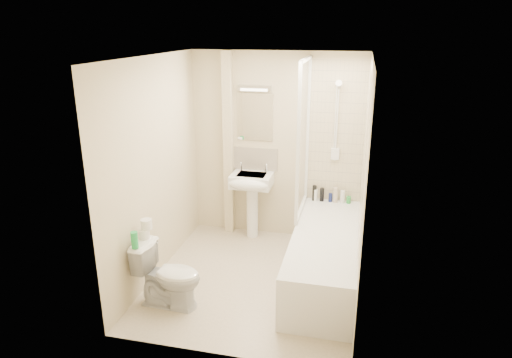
# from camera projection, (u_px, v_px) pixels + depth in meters

# --- Properties ---
(floor) EXTENTS (2.50, 2.50, 0.00)m
(floor) POSITION_uv_depth(u_px,v_px,m) (254.00, 279.00, 5.07)
(floor) COLOR beige
(floor) RESTS_ON ground
(wall_back) EXTENTS (2.20, 0.02, 2.40)m
(wall_back) POSITION_uv_depth(u_px,v_px,m) (276.00, 147.00, 5.84)
(wall_back) COLOR beige
(wall_back) RESTS_ON ground
(wall_left) EXTENTS (0.02, 2.50, 2.40)m
(wall_left) POSITION_uv_depth(u_px,v_px,m) (155.00, 170.00, 4.92)
(wall_left) COLOR beige
(wall_left) RESTS_ON ground
(wall_right) EXTENTS (0.02, 2.50, 2.40)m
(wall_right) POSITION_uv_depth(u_px,v_px,m) (363.00, 185.00, 4.45)
(wall_right) COLOR beige
(wall_right) RESTS_ON ground
(ceiling) EXTENTS (2.20, 2.50, 0.02)m
(ceiling) POSITION_uv_depth(u_px,v_px,m) (254.00, 57.00, 4.30)
(ceiling) COLOR white
(ceiling) RESTS_ON wall_back
(tile_back) EXTENTS (0.70, 0.01, 1.75)m
(tile_back) POSITION_uv_depth(u_px,v_px,m) (336.00, 133.00, 5.60)
(tile_back) COLOR beige
(tile_back) RESTS_ON wall_back
(tile_right) EXTENTS (0.01, 2.10, 1.75)m
(tile_right) POSITION_uv_depth(u_px,v_px,m) (364.00, 158.00, 4.57)
(tile_right) COLOR beige
(tile_right) RESTS_ON wall_right
(pipe_boxing) EXTENTS (0.12, 0.12, 2.40)m
(pipe_boxing) POSITION_uv_depth(u_px,v_px,m) (229.00, 146.00, 5.92)
(pipe_boxing) COLOR beige
(pipe_boxing) RESTS_ON ground
(splashback) EXTENTS (0.60, 0.02, 0.30)m
(splashback) POSITION_uv_depth(u_px,v_px,m) (255.00, 159.00, 5.94)
(splashback) COLOR beige
(splashback) RESTS_ON wall_back
(mirror) EXTENTS (0.46, 0.01, 0.60)m
(mirror) POSITION_uv_depth(u_px,v_px,m) (255.00, 117.00, 5.77)
(mirror) COLOR white
(mirror) RESTS_ON wall_back
(strip_light) EXTENTS (0.42, 0.07, 0.07)m
(strip_light) POSITION_uv_depth(u_px,v_px,m) (255.00, 88.00, 5.63)
(strip_light) COLOR silver
(strip_light) RESTS_ON wall_back
(bathtub) EXTENTS (0.70, 2.10, 0.55)m
(bathtub) POSITION_uv_depth(u_px,v_px,m) (325.00, 255.00, 5.00)
(bathtub) COLOR white
(bathtub) RESTS_ON ground
(shower_screen) EXTENTS (0.04, 0.92, 1.80)m
(shower_screen) POSITION_uv_depth(u_px,v_px,m) (304.00, 138.00, 5.26)
(shower_screen) COLOR white
(shower_screen) RESTS_ON bathtub
(shower_fixture) EXTENTS (0.10, 0.16, 0.99)m
(shower_fixture) POSITION_uv_depth(u_px,v_px,m) (337.00, 124.00, 5.52)
(shower_fixture) COLOR white
(shower_fixture) RESTS_ON wall_back
(pedestal_sink) EXTENTS (0.52, 0.48, 1.00)m
(pedestal_sink) POSITION_uv_depth(u_px,v_px,m) (251.00, 188.00, 5.84)
(pedestal_sink) COLOR white
(pedestal_sink) RESTS_ON ground
(bottle_black_a) EXTENTS (0.05, 0.05, 0.20)m
(bottle_black_a) POSITION_uv_depth(u_px,v_px,m) (314.00, 193.00, 5.82)
(bottle_black_a) COLOR black
(bottle_black_a) RESTS_ON bathtub
(bottle_white_a) EXTENTS (0.06, 0.06, 0.15)m
(bottle_white_a) POSITION_uv_depth(u_px,v_px,m) (315.00, 195.00, 5.83)
(bottle_white_a) COLOR white
(bottle_white_a) RESTS_ON bathtub
(bottle_black_b) EXTENTS (0.05, 0.05, 0.17)m
(bottle_black_b) POSITION_uv_depth(u_px,v_px,m) (322.00, 195.00, 5.81)
(bottle_black_b) COLOR black
(bottle_black_b) RESTS_ON bathtub
(bottle_blue) EXTENTS (0.05, 0.05, 0.11)m
(bottle_blue) POSITION_uv_depth(u_px,v_px,m) (330.00, 198.00, 5.79)
(bottle_blue) COLOR navy
(bottle_blue) RESTS_ON bathtub
(bottle_cream) EXTENTS (0.06, 0.06, 0.19)m
(bottle_cream) POSITION_uv_depth(u_px,v_px,m) (335.00, 195.00, 5.77)
(bottle_cream) COLOR #C6B499
(bottle_cream) RESTS_ON bathtub
(bottle_white_b) EXTENTS (0.06, 0.06, 0.16)m
(bottle_white_b) POSITION_uv_depth(u_px,v_px,m) (343.00, 197.00, 5.75)
(bottle_white_b) COLOR white
(bottle_white_b) RESTS_ON bathtub
(bottle_green) EXTENTS (0.05, 0.05, 0.09)m
(bottle_green) POSITION_uv_depth(u_px,v_px,m) (349.00, 200.00, 5.75)
(bottle_green) COLOR green
(bottle_green) RESTS_ON bathtub
(toilet) EXTENTS (0.44, 0.69, 0.67)m
(toilet) POSITION_uv_depth(u_px,v_px,m) (169.00, 275.00, 4.52)
(toilet) COLOR white
(toilet) RESTS_ON ground
(toilet_roll_lower) EXTENTS (0.11, 0.11, 0.10)m
(toilet_roll_lower) POSITION_uv_depth(u_px,v_px,m) (144.00, 234.00, 4.53)
(toilet_roll_lower) COLOR white
(toilet_roll_lower) RESTS_ON toilet
(toilet_roll_upper) EXTENTS (0.11, 0.11, 0.10)m
(toilet_roll_upper) POSITION_uv_depth(u_px,v_px,m) (146.00, 224.00, 4.52)
(toilet_roll_upper) COLOR white
(toilet_roll_upper) RESTS_ON toilet_roll_lower
(green_bottle) EXTENTS (0.07, 0.07, 0.17)m
(green_bottle) POSITION_uv_depth(u_px,v_px,m) (135.00, 240.00, 4.32)
(green_bottle) COLOR green
(green_bottle) RESTS_ON toilet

